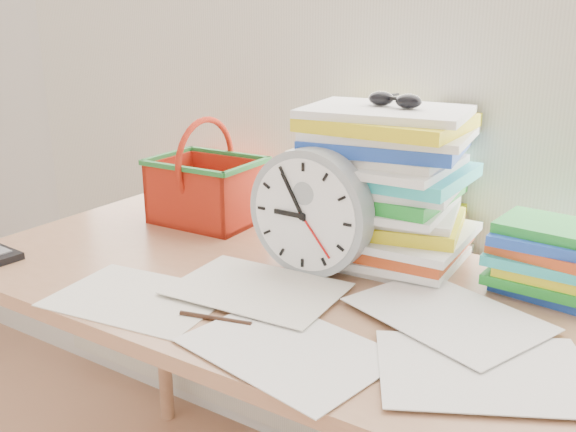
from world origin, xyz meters
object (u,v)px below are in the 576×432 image
Objects in this scene: paper_stack at (380,185)px; desk at (283,312)px; clock at (311,212)px; basket at (206,172)px; book_stack at (548,258)px.

desk is at bearing -116.09° from paper_stack.
clock is at bearing 63.91° from desk.
clock and basket have the same top height.
desk is 3.80× the size of paper_stack.
clock is at bearing -158.86° from book_stack.
basket is (-0.47, -0.01, -0.03)m from paper_stack.
paper_stack is 1.41× the size of basket.
clock is 1.11× the size of book_stack.
desk is 0.47m from basket.
basket is at bearing 159.20° from clock.
desk is at bearing -153.82° from book_stack.
paper_stack is at bearing -178.64° from book_stack.
basket is at bearing -179.21° from paper_stack.
clock is at bearing -22.93° from basket.
book_stack is (0.35, 0.01, -0.10)m from paper_stack.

